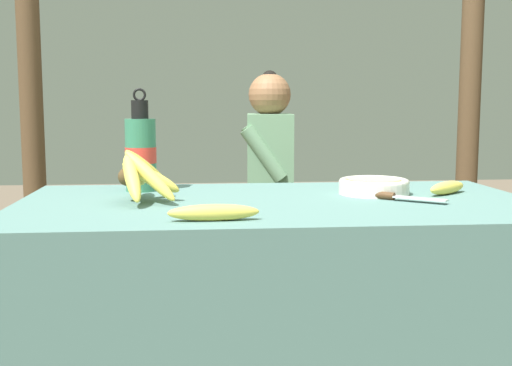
{
  "coord_description": "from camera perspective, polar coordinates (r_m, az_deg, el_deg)",
  "views": [
    {
      "loc": [
        -0.21,
        -1.62,
        0.94
      ],
      "look_at": [
        -0.05,
        0.05,
        0.73
      ],
      "focal_mm": 45.0,
      "sensor_mm": 36.0,
      "label": 1
    }
  ],
  "objects": [
    {
      "name": "banana_bunch_green",
      "position": [
        2.95,
        -7.22,
        -2.82
      ],
      "size": [
        0.17,
        0.26,
        0.12
      ],
      "color": "#4C381E",
      "rests_on": "wooden_bench"
    },
    {
      "name": "knife",
      "position": [
        1.69,
        12.57,
        -1.2
      ],
      "size": [
        0.16,
        0.14,
        0.02
      ],
      "rotation": [
        0.0,
        0.0,
        -0.67
      ],
      "color": "#BCBCC1",
      "rests_on": "market_counter"
    },
    {
      "name": "loose_banana_side",
      "position": [
        1.84,
        16.63,
        -0.41
      ],
      "size": [
        0.15,
        0.13,
        0.04
      ],
      "rotation": [
        0.0,
        0.0,
        0.67
      ],
      "color": "#E0C64C",
      "rests_on": "market_counter"
    },
    {
      "name": "seated_vendor",
      "position": [
        2.92,
        0.39,
        0.67
      ],
      "size": [
        0.42,
        0.4,
        1.09
      ],
      "rotation": [
        0.0,
        0.0,
        3.05
      ],
      "color": "#473828",
      "rests_on": "ground_plane"
    },
    {
      "name": "support_post_near",
      "position": [
        3.32,
        -19.67,
        14.5
      ],
      "size": [
        0.11,
        0.11,
        2.79
      ],
      "color": "#4C3823",
      "rests_on": "ground_plane"
    },
    {
      "name": "banana_bunch_ripe",
      "position": [
        1.65,
        -10.12,
        0.66
      ],
      "size": [
        0.16,
        0.29,
        0.14
      ],
      "color": "#4C381E",
      "rests_on": "market_counter"
    },
    {
      "name": "loose_banana_front",
      "position": [
        1.37,
        -3.79,
        -2.63
      ],
      "size": [
        0.2,
        0.04,
        0.04
      ],
      "rotation": [
        0.0,
        0.0,
        0.03
      ],
      "color": "#E0C64C",
      "rests_on": "market_counter"
    },
    {
      "name": "water_bottle",
      "position": [
        1.86,
        -10.21,
        2.72
      ],
      "size": [
        0.09,
        0.09,
        0.29
      ],
      "color": "#337556",
      "rests_on": "market_counter"
    },
    {
      "name": "wooden_bench",
      "position": [
        2.99,
        0.68,
        -4.84
      ],
      "size": [
        1.6,
        0.32,
        0.39
      ],
      "color": "brown",
      "rests_on": "ground_plane"
    },
    {
      "name": "serving_bowl",
      "position": [
        1.8,
        10.43,
        -0.21
      ],
      "size": [
        0.19,
        0.19,
        0.04
      ],
      "color": "silver",
      "rests_on": "market_counter"
    },
    {
      "name": "support_post_far",
      "position": [
        3.53,
        18.73,
        14.09
      ],
      "size": [
        0.11,
        0.11,
        2.79
      ],
      "color": "#4C3823",
      "rests_on": "ground_plane"
    },
    {
      "name": "market_counter",
      "position": [
        1.74,
        1.94,
        -12.94
      ],
      "size": [
        1.34,
        0.74,
        0.69
      ],
      "color": "#4C706B",
      "rests_on": "ground_plane"
    }
  ]
}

